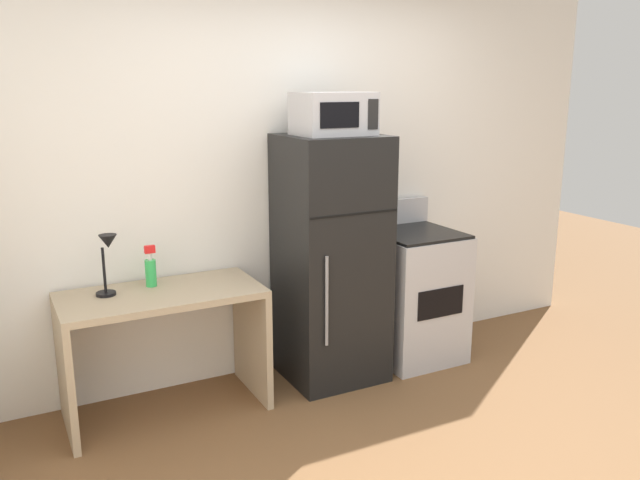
% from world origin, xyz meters
% --- Properties ---
extents(wall_back_white, '(5.00, 0.10, 2.60)m').
position_xyz_m(wall_back_white, '(0.00, 1.70, 1.30)').
color(wall_back_white, white).
rests_on(wall_back_white, ground).
extents(desk, '(1.15, 0.57, 0.75)m').
position_xyz_m(desk, '(-1.01, 1.35, 0.52)').
color(desk, tan).
rests_on(desk, ground).
extents(desk_lamp, '(0.14, 0.12, 0.35)m').
position_xyz_m(desk_lamp, '(-1.27, 1.41, 0.99)').
color(desk_lamp, black).
rests_on(desk_lamp, desk).
extents(spray_bottle, '(0.06, 0.06, 0.25)m').
position_xyz_m(spray_bottle, '(-1.03, 1.48, 0.85)').
color(spray_bottle, green).
rests_on(spray_bottle, desk).
extents(refrigerator, '(0.61, 0.61, 1.61)m').
position_xyz_m(refrigerator, '(0.11, 1.34, 0.80)').
color(refrigerator, black).
rests_on(refrigerator, ground).
extents(microwave, '(0.46, 0.35, 0.26)m').
position_xyz_m(microwave, '(0.11, 1.31, 1.74)').
color(microwave, '#B7B7BC').
rests_on(microwave, refrigerator).
extents(oven_range, '(0.58, 0.61, 1.10)m').
position_xyz_m(oven_range, '(0.77, 1.33, 0.47)').
color(oven_range, '#B7B7BC').
rests_on(oven_range, ground).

